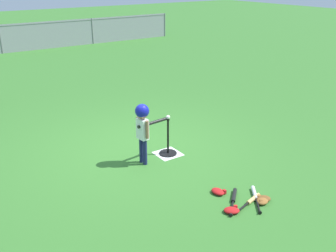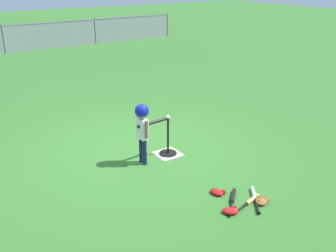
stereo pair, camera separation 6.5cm
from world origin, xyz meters
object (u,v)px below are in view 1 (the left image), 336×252
(glove_by_plate, at_px, (232,210))
(glove_near_bats, at_px, (218,192))
(spare_bat_silver, at_px, (255,196))
(baseball_on_tee, at_px, (168,117))
(spare_bat_black, at_px, (234,198))
(glove_tossed_aside, at_px, (262,200))
(spare_bat_wood, at_px, (251,201))
(glove_outfield_drop, at_px, (263,199))
(batting_tee, at_px, (168,148))
(batter_child, at_px, (143,122))

(glove_by_plate, xyz_separation_m, glove_near_bats, (0.17, 0.47, 0.00))
(spare_bat_silver, distance_m, glove_by_plate, 0.55)
(baseball_on_tee, bearing_deg, glove_by_plate, -98.74)
(spare_bat_black, height_order, glove_tossed_aside, glove_tossed_aside)
(spare_bat_wood, distance_m, spare_bat_black, 0.25)
(spare_bat_wood, bearing_deg, glove_by_plate, -176.43)
(spare_bat_black, relative_size, glove_outfield_drop, 2.06)
(batting_tee, relative_size, batter_child, 0.63)
(batter_child, height_order, spare_bat_black, batter_child)
(batter_child, relative_size, glove_outfield_drop, 4.07)
(glove_near_bats, bearing_deg, batter_child, 105.40)
(glove_near_bats, bearing_deg, spare_bat_wood, -62.56)
(batting_tee, distance_m, glove_outfield_drop, 2.08)
(batting_tee, bearing_deg, glove_tossed_aside, -83.82)
(batting_tee, bearing_deg, glove_near_bats, -95.25)
(glove_near_bats, relative_size, glove_outfield_drop, 0.87)
(glove_by_plate, bearing_deg, spare_bat_black, 41.81)
(spare_bat_black, height_order, glove_near_bats, glove_near_bats)
(spare_bat_black, bearing_deg, glove_by_plate, -138.19)
(glove_outfield_drop, bearing_deg, spare_bat_black, 141.37)
(spare_bat_wood, xyz_separation_m, glove_outfield_drop, (0.17, -0.07, 0.01))
(batter_child, height_order, glove_near_bats, batter_child)
(batting_tee, distance_m, glove_tossed_aside, 2.09)
(spare_bat_wood, height_order, glove_by_plate, glove_by_plate)
(baseball_on_tee, xyz_separation_m, spare_bat_wood, (0.09, -1.98, -0.69))
(baseball_on_tee, height_order, glove_by_plate, baseball_on_tee)
(batting_tee, distance_m, spare_bat_wood, 1.99)
(batting_tee, xyz_separation_m, baseball_on_tee, (0.00, 0.00, 0.61))
(spare_bat_silver, distance_m, spare_bat_wood, 0.16)
(spare_bat_black, xyz_separation_m, glove_outfield_drop, (0.33, -0.26, 0.01))
(batting_tee, bearing_deg, glove_by_plate, -98.74)
(baseball_on_tee, distance_m, glove_tossed_aside, 2.20)
(spare_bat_wood, relative_size, spare_bat_black, 1.10)
(baseball_on_tee, height_order, glove_outfield_drop, baseball_on_tee)
(baseball_on_tee, bearing_deg, glove_near_bats, -95.25)
(spare_bat_wood, xyz_separation_m, spare_bat_black, (-0.16, 0.19, 0.00))
(glove_by_plate, bearing_deg, glove_near_bats, 70.47)
(spare_bat_black, height_order, glove_outfield_drop, glove_outfield_drop)
(spare_bat_silver, relative_size, spare_bat_black, 1.03)
(spare_bat_silver, distance_m, glove_outfield_drop, 0.13)
(spare_bat_wood, height_order, glove_outfield_drop, glove_outfield_drop)
(glove_by_plate, distance_m, glove_outfield_drop, 0.57)
(spare_bat_wood, bearing_deg, spare_bat_silver, 21.76)
(batter_child, bearing_deg, glove_near_bats, -74.60)
(batting_tee, distance_m, batter_child, 0.86)
(baseball_on_tee, xyz_separation_m, glove_by_plate, (-0.31, -2.01, -0.68))
(batting_tee, distance_m, glove_near_bats, 1.54)
(batting_tee, height_order, glove_outfield_drop, batting_tee)
(glove_by_plate, relative_size, glove_tossed_aside, 1.01)
(spare_bat_silver, height_order, spare_bat_wood, same)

